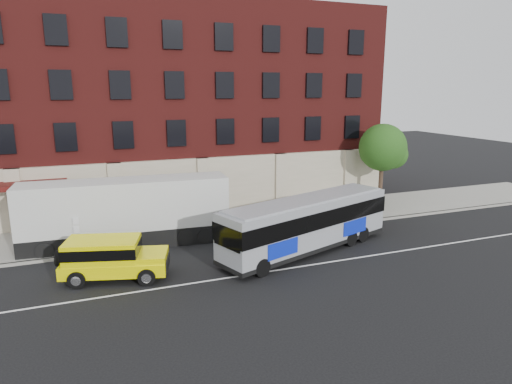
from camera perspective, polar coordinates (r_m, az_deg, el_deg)
name	(u,v)px	position (r m, az deg, el deg)	size (l,w,h in m)	color
ground	(266,276)	(22.48, 1.28, -10.55)	(120.00, 120.00, 0.00)	black
sidewalk	(215,224)	(30.46, -5.21, -4.08)	(60.00, 6.00, 0.15)	#99978B
kerb	(228,238)	(27.72, -3.48, -5.78)	(60.00, 0.25, 0.15)	#99978B
lane_line	(262,272)	(22.90, 0.79, -10.07)	(60.00, 0.12, 0.01)	white
building	(185,106)	(36.84, -8.94, 10.64)	(30.00, 12.10, 15.00)	#5C1815
sign_pole	(77,231)	(26.29, -21.62, -4.59)	(0.30, 0.20, 2.50)	gray
street_tree	(383,149)	(35.98, 15.69, 5.18)	(3.60, 3.60, 6.20)	#332419
city_bus	(307,222)	(25.38, 6.46, -3.80)	(11.31, 5.89, 3.05)	#91949A
yellow_suv	(110,256)	(22.91, -17.87, -7.68)	(5.32, 3.26, 1.98)	#FFF700
shipping_container	(127,213)	(27.21, -15.94, -2.58)	(11.72, 3.12, 3.86)	black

